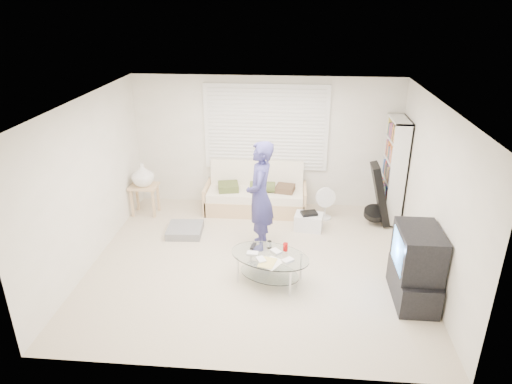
# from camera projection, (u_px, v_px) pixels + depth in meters

# --- Properties ---
(ground) EXTENTS (5.00, 5.00, 0.00)m
(ground) POSITION_uv_depth(u_px,v_px,m) (256.00, 262.00, 7.08)
(ground) COLOR #B5A28D
(ground) RESTS_ON ground
(room_shell) EXTENTS (5.02, 4.52, 2.51)m
(room_shell) POSITION_uv_depth(u_px,v_px,m) (258.00, 153.00, 6.88)
(room_shell) COLOR beige
(room_shell) RESTS_ON ground
(window_blinds) EXTENTS (2.32, 0.08, 1.62)m
(window_blinds) POSITION_uv_depth(u_px,v_px,m) (266.00, 128.00, 8.48)
(window_blinds) COLOR silver
(window_blinds) RESTS_ON ground
(futon_sofa) EXTENTS (1.91, 0.77, 0.93)m
(futon_sofa) POSITION_uv_depth(u_px,v_px,m) (256.00, 196.00, 8.69)
(futon_sofa) COLOR tan
(futon_sofa) RESTS_ON ground
(grey_floor_pillow) EXTENTS (0.63, 0.63, 0.13)m
(grey_floor_pillow) POSITION_uv_depth(u_px,v_px,m) (185.00, 230.00, 7.92)
(grey_floor_pillow) COLOR slate
(grey_floor_pillow) RESTS_ON ground
(side_table) EXTENTS (0.51, 0.41, 1.01)m
(side_table) POSITION_uv_depth(u_px,v_px,m) (143.00, 177.00, 8.38)
(side_table) COLOR tan
(side_table) RESTS_ON ground
(bookshelf) EXTENTS (0.30, 0.79, 1.89)m
(bookshelf) POSITION_uv_depth(u_px,v_px,m) (394.00, 170.00, 8.14)
(bookshelf) COLOR white
(bookshelf) RESTS_ON ground
(guitar_case) EXTENTS (0.45, 0.42, 1.12)m
(guitar_case) POSITION_uv_depth(u_px,v_px,m) (379.00, 199.00, 8.08)
(guitar_case) COLOR black
(guitar_case) RESTS_ON ground
(floor_fan) EXTENTS (0.39, 0.25, 0.62)m
(floor_fan) POSITION_uv_depth(u_px,v_px,m) (325.00, 200.00, 8.35)
(floor_fan) COLOR white
(floor_fan) RESTS_ON ground
(storage_bin) EXTENTS (0.52, 0.40, 0.34)m
(storage_bin) POSITION_uv_depth(u_px,v_px,m) (309.00, 221.00, 8.04)
(storage_bin) COLOR white
(storage_bin) RESTS_ON ground
(tv_unit) EXTENTS (0.54, 0.96, 1.05)m
(tv_unit) POSITION_uv_depth(u_px,v_px,m) (416.00, 266.00, 6.04)
(tv_unit) COLOR black
(tv_unit) RESTS_ON ground
(coffee_table) EXTENTS (1.33, 1.07, 0.55)m
(coffee_table) POSITION_uv_depth(u_px,v_px,m) (270.00, 260.00, 6.49)
(coffee_table) COLOR silver
(coffee_table) RESTS_ON ground
(standing_person) EXTENTS (0.44, 0.67, 1.80)m
(standing_person) POSITION_uv_depth(u_px,v_px,m) (260.00, 196.00, 7.19)
(standing_person) COLOR navy
(standing_person) RESTS_ON ground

